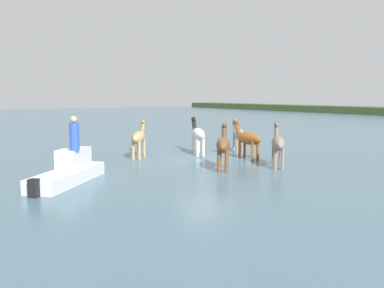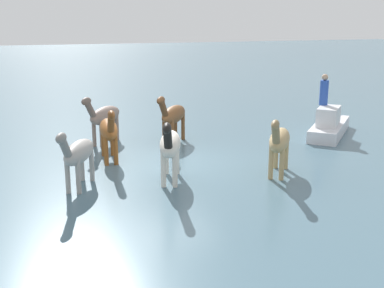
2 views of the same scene
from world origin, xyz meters
name	(u,v)px [view 1 (image 1 of 2)]	position (x,y,z in m)	size (l,w,h in m)	color
ground_plane	(204,160)	(0.00, 0.00, 0.00)	(157.39, 157.39, 0.00)	#476675
horse_dun_straggler	(139,137)	(-2.27, -2.32, 1.01)	(2.07, 1.75, 1.83)	tan
horse_pinto_flank	(198,134)	(-1.69, 0.78, 1.04)	(2.39, 1.28, 1.89)	silver
horse_rear_stallion	(278,143)	(3.21, 1.60, 1.02)	(2.02, 1.86, 1.85)	gray
horse_chestnut_trailing	(223,145)	(2.38, -0.73, 1.03)	(2.08, 1.84, 1.87)	brown
horse_mid_herd	(248,138)	(0.92, 1.91, 1.00)	(2.36, 0.75, 1.82)	brown
horse_gray_outer	(238,134)	(-1.33, 3.21, 0.96)	(2.13, 1.39, 1.74)	#9E9993
boat_launch_far	(69,174)	(1.35, -6.79, 0.30)	(3.35, 3.38, 1.31)	silver
person_watcher_seated	(74,135)	(1.59, -6.61, 1.71)	(0.32, 0.32, 1.19)	#2D51B2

